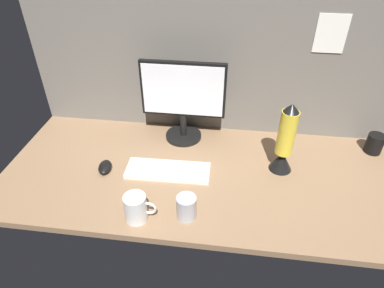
# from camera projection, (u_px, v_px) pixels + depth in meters

# --- Properties ---
(ground_plane) EXTENTS (1.80, 0.80, 0.03)m
(ground_plane) POSITION_uv_depth(u_px,v_px,m) (205.00, 173.00, 1.50)
(ground_plane) COLOR #8C6B4C
(cubicle_wall_back) EXTENTS (1.80, 0.06, 0.66)m
(cubicle_wall_back) POSITION_uv_depth(u_px,v_px,m) (215.00, 67.00, 1.60)
(cubicle_wall_back) COLOR slate
(cubicle_wall_back) RESTS_ON ground_plane
(monitor) EXTENTS (0.40, 0.18, 0.40)m
(monitor) POSITION_uv_depth(u_px,v_px,m) (183.00, 98.00, 1.58)
(monitor) COLOR black
(monitor) RESTS_ON ground_plane
(keyboard) EXTENTS (0.37, 0.14, 0.02)m
(keyboard) POSITION_uv_depth(u_px,v_px,m) (168.00, 171.00, 1.48)
(keyboard) COLOR silver
(keyboard) RESTS_ON ground_plane
(mouse) EXTENTS (0.07, 0.10, 0.03)m
(mouse) POSITION_uv_depth(u_px,v_px,m) (105.00, 167.00, 1.49)
(mouse) COLOR black
(mouse) RESTS_ON ground_plane
(mug_black_travel) EXTENTS (0.08, 0.08, 0.09)m
(mug_black_travel) POSITION_uv_depth(u_px,v_px,m) (375.00, 144.00, 1.58)
(mug_black_travel) COLOR black
(mug_black_travel) RESTS_ON ground_plane
(mug_ceramic_white) EXTENTS (0.12, 0.08, 0.11)m
(mug_ceramic_white) POSITION_uv_depth(u_px,v_px,m) (136.00, 208.00, 1.24)
(mug_ceramic_white) COLOR white
(mug_ceramic_white) RESTS_ON ground_plane
(mug_steel) EXTENTS (0.08, 0.08, 0.10)m
(mug_steel) POSITION_uv_depth(u_px,v_px,m) (186.00, 207.00, 1.25)
(mug_steel) COLOR #B2B2B7
(mug_steel) RESTS_ON ground_plane
(lava_lamp) EXTENTS (0.10, 0.10, 0.33)m
(lava_lamp) POSITION_uv_depth(u_px,v_px,m) (285.00, 143.00, 1.42)
(lava_lamp) COLOR black
(lava_lamp) RESTS_ON ground_plane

